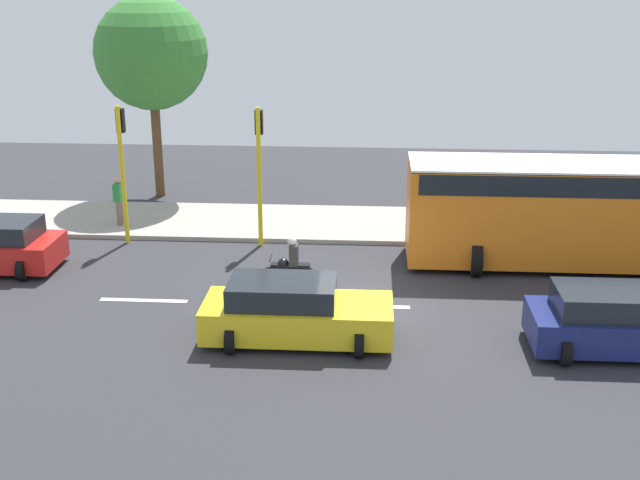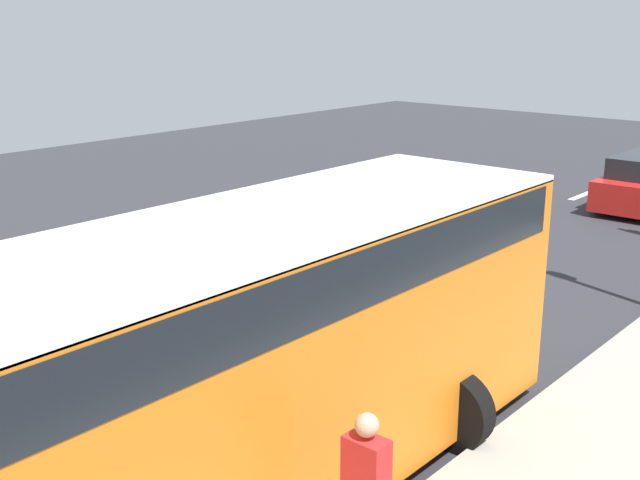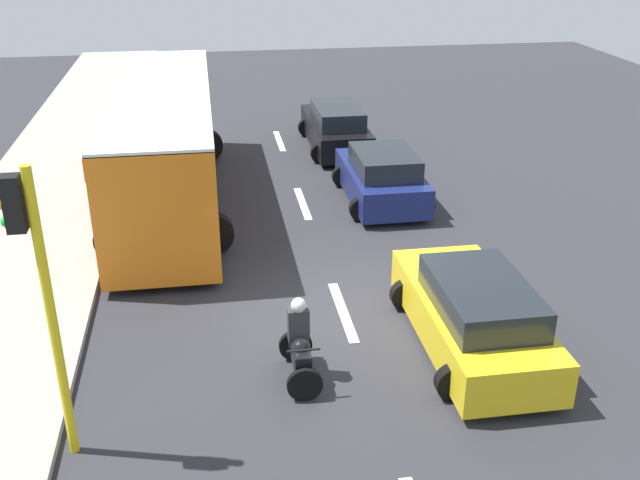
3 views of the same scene
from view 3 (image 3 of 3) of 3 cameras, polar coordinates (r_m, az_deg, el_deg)
The scene contains 11 objects.
ground_plane at distance 14.87m, azimuth 1.79°, elevation -5.76°, with size 40.00×60.00×0.10m, color #2D2D33.
lane_stripe_far_north at distance 25.82m, azimuth -3.19°, elevation 7.72°, with size 0.20×2.40×0.01m, color white.
lane_stripe_north at distance 20.18m, azimuth -1.36°, elevation 2.88°, with size 0.20×2.40×0.01m, color white.
lane_stripe_mid at distance 14.84m, azimuth 1.79°, elevation -5.57°, with size 0.20×2.40×0.01m, color white.
car_dark_blue at distance 20.12m, azimuth 4.84°, elevation 4.87°, with size 2.28×3.92×1.52m.
car_yellow_cab at distance 13.61m, azimuth 11.87°, elevation -5.70°, with size 2.26×4.56×1.52m.
car_black at distance 24.76m, azimuth 1.25°, elevation 8.72°, with size 2.14×4.58×1.52m.
city_bus at distance 20.15m, azimuth -12.01°, elevation 7.84°, with size 3.20×11.00×3.16m.
motorcycle at distance 12.56m, azimuth -1.61°, elevation -8.26°, with size 0.60×1.30×1.53m.
pedestrian_near_signal at distance 19.87m, azimuth -17.27°, elevation 4.63°, with size 0.40×0.24×1.69m.
traffic_light_midblock at distance 10.48m, azimuth -21.18°, elevation -2.75°, with size 0.49×0.24×4.50m.
Camera 3 is at (2.47, 12.61, 7.43)m, focal length 41.04 mm.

